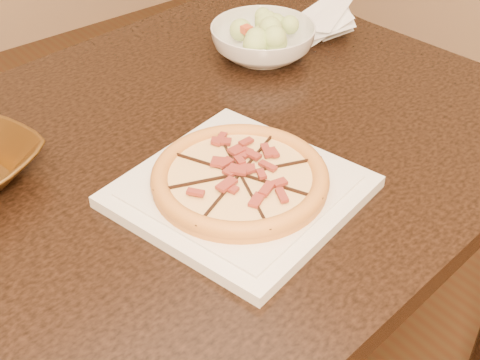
{
  "coord_description": "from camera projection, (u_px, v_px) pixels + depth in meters",
  "views": [
    {
      "loc": [
        -0.33,
        -0.74,
        1.36
      ],
      "look_at": [
        0.13,
        -0.16,
        0.78
      ],
      "focal_mm": 50.0,
      "sensor_mm": 36.0,
      "label": 1
    }
  ],
  "objects": [
    {
      "name": "cling_film",
      "position": [
        321.0,
        21.0,
        1.37
      ],
      "size": [
        0.15,
        0.13,
        0.05
      ],
      "primitive_type": null,
      "rotation": [
        0.0,
        0.0,
        0.03
      ],
      "color": "white",
      "rests_on": "dining_table"
    },
    {
      "name": "pizza",
      "position": [
        240.0,
        178.0,
        0.94
      ],
      "size": [
        0.25,
        0.25,
        0.03
      ],
      "color": "orange",
      "rests_on": "plate"
    },
    {
      "name": "plate",
      "position": [
        240.0,
        191.0,
        0.95
      ],
      "size": [
        0.36,
        0.36,
        0.02
      ],
      "color": "silver",
      "rests_on": "dining_table"
    },
    {
      "name": "salad",
      "position": [
        263.0,
        18.0,
        1.25
      ],
      "size": [
        0.11,
        0.1,
        0.04
      ],
      "color": "#AEC272",
      "rests_on": "salad_bowl"
    },
    {
      "name": "dining_table",
      "position": [
        152.0,
        223.0,
        1.07
      ],
      "size": [
        1.42,
        1.0,
        0.75
      ],
      "color": "black",
      "rests_on": "floor"
    },
    {
      "name": "salad_bowl",
      "position": [
        263.0,
        41.0,
        1.28
      ],
      "size": [
        0.24,
        0.24,
        0.06
      ],
      "primitive_type": "imported",
      "rotation": [
        0.0,
        0.0,
        -0.21
      ],
      "color": "silver",
      "rests_on": "dining_table"
    }
  ]
}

